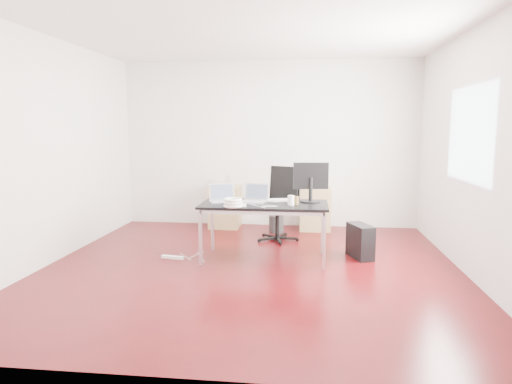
# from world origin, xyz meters

# --- Properties ---
(room_shell) EXTENTS (5.00, 5.00, 5.00)m
(room_shell) POSITION_xyz_m (0.04, 0.00, 1.40)
(room_shell) COLOR #3B0609
(room_shell) RESTS_ON ground
(desk) EXTENTS (1.60, 0.80, 0.73)m
(desk) POSITION_xyz_m (0.13, 0.39, 0.68)
(desk) COLOR black
(desk) RESTS_ON ground
(office_chair) EXTENTS (0.63, 0.64, 1.08)m
(office_chair) POSITION_xyz_m (0.26, 1.47, 0.61)
(office_chair) COLOR black
(office_chair) RESTS_ON ground
(filing_cabinet_left) EXTENTS (0.50, 0.50, 0.70)m
(filing_cabinet_left) POSITION_xyz_m (-0.73, 2.23, 0.35)
(filing_cabinet_left) COLOR #A38451
(filing_cabinet_left) RESTS_ON ground
(filing_cabinet_right) EXTENTS (0.50, 0.50, 0.70)m
(filing_cabinet_right) POSITION_xyz_m (0.80, 2.23, 0.35)
(filing_cabinet_right) COLOR #A38451
(filing_cabinet_right) RESTS_ON ground
(pc_tower) EXTENTS (0.35, 0.49, 0.44)m
(pc_tower) POSITION_xyz_m (1.36, 0.60, 0.22)
(pc_tower) COLOR black
(pc_tower) RESTS_ON ground
(wastebasket) EXTENTS (0.31, 0.31, 0.28)m
(wastebasket) POSITION_xyz_m (0.17, 1.93, 0.14)
(wastebasket) COLOR black
(wastebasket) RESTS_ON ground
(power_strip) EXTENTS (0.31, 0.12, 0.04)m
(power_strip) POSITION_xyz_m (-1.06, 0.27, 0.02)
(power_strip) COLOR white
(power_strip) RESTS_ON ground
(laptop_left) EXTENTS (0.40, 0.36, 0.23)m
(laptop_left) POSITION_xyz_m (-0.42, 0.42, 0.79)
(laptop_left) COLOR silver
(laptop_left) RESTS_ON desk
(laptop_right) EXTENTS (0.39, 0.33, 0.23)m
(laptop_right) POSITION_xyz_m (-0.01, 0.47, 0.79)
(laptop_right) COLOR silver
(laptop_right) RESTS_ON desk
(monitor) EXTENTS (0.45, 0.26, 0.51)m
(monitor) POSITION_xyz_m (0.71, 0.56, 1.01)
(monitor) COLOR black
(monitor) RESTS_ON desk
(keyboard) EXTENTS (0.46, 0.23, 0.02)m
(keyboard) POSITION_xyz_m (0.29, 0.61, 0.74)
(keyboard) COLOR white
(keyboard) RESTS_ON desk
(cup_white) EXTENTS (0.10, 0.10, 0.12)m
(cup_white) POSITION_xyz_m (0.47, 0.29, 0.79)
(cup_white) COLOR white
(cup_white) RESTS_ON desk
(cup_brown) EXTENTS (0.09, 0.09, 0.10)m
(cup_brown) POSITION_xyz_m (0.52, 0.35, 0.78)
(cup_brown) COLOR brown
(cup_brown) RESTS_ON desk
(cable_coil) EXTENTS (0.24, 0.24, 0.11)m
(cable_coil) POSITION_xyz_m (-0.22, 0.07, 0.78)
(cable_coil) COLOR white
(cable_coil) RESTS_ON desk
(power_adapter) EXTENTS (0.09, 0.09, 0.03)m
(power_adapter) POSITION_xyz_m (-0.11, 0.12, 0.74)
(power_adapter) COLOR white
(power_adapter) RESTS_ON desk
(speaker) EXTENTS (0.11, 0.10, 0.18)m
(speaker) POSITION_xyz_m (-0.68, 2.24, 0.79)
(speaker) COLOR #9E9E9E
(speaker) RESTS_ON filing_cabinet_left
(navy_garment) EXTENTS (0.32, 0.27, 0.09)m
(navy_garment) POSITION_xyz_m (0.72, 2.19, 0.74)
(navy_garment) COLOR black
(navy_garment) RESTS_ON filing_cabinet_right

